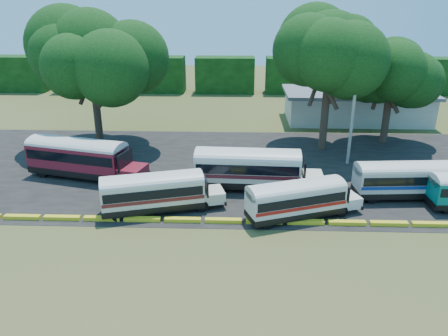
{
  "coord_description": "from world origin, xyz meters",
  "views": [
    {
      "loc": [
        2.59,
        -27.34,
        15.45
      ],
      "look_at": [
        1.36,
        6.0,
        2.34
      ],
      "focal_mm": 35.0,
      "sensor_mm": 36.0,
      "label": 1
    }
  ],
  "objects_px": {
    "bus_red": "(80,155)",
    "bus_white_red": "(298,197)",
    "bus_cream_west": "(155,190)",
    "tree_west": "(90,50)"
  },
  "relations": [
    {
      "from": "bus_red",
      "to": "bus_cream_west",
      "type": "distance_m",
      "value": 10.44
    },
    {
      "from": "bus_red",
      "to": "tree_west",
      "type": "bearing_deg",
      "value": 110.62
    },
    {
      "from": "bus_cream_west",
      "to": "tree_west",
      "type": "relative_size",
      "value": 0.66
    },
    {
      "from": "tree_west",
      "to": "bus_cream_west",
      "type": "bearing_deg",
      "value": -59.54
    },
    {
      "from": "bus_red",
      "to": "bus_cream_west",
      "type": "height_order",
      "value": "bus_red"
    },
    {
      "from": "bus_red",
      "to": "bus_white_red",
      "type": "distance_m",
      "value": 20.17
    },
    {
      "from": "bus_cream_west",
      "to": "bus_white_red",
      "type": "xyz_separation_m",
      "value": [
        10.73,
        -0.68,
        -0.09
      ]
    },
    {
      "from": "tree_west",
      "to": "bus_red",
      "type": "bearing_deg",
      "value": -83.81
    },
    {
      "from": "bus_cream_west",
      "to": "tree_west",
      "type": "distance_m",
      "value": 19.79
    },
    {
      "from": "bus_cream_west",
      "to": "tree_west",
      "type": "xyz_separation_m",
      "value": [
        -9.01,
        15.33,
        8.69
      ]
    }
  ]
}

